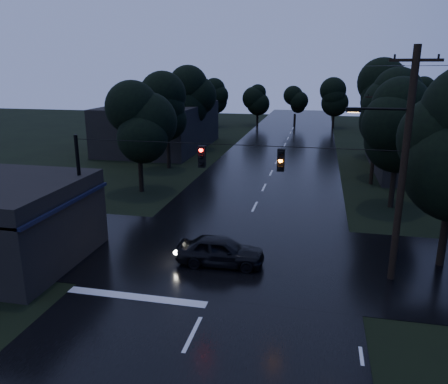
% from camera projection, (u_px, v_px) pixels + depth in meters
% --- Properties ---
extents(main_road, '(12.00, 120.00, 0.02)m').
position_uv_depth(main_road, '(271.00, 173.00, 38.96)').
color(main_road, black).
rests_on(main_road, ground).
extents(cross_street, '(60.00, 9.00, 0.02)m').
position_uv_depth(cross_street, '(231.00, 255.00, 22.06)').
color(cross_street, black).
rests_on(cross_street, ground).
extents(building_far_right, '(10.00, 14.00, 4.40)m').
position_uv_depth(building_far_right, '(432.00, 147.00, 39.23)').
color(building_far_right, black).
rests_on(building_far_right, ground).
extents(building_far_left, '(10.00, 16.00, 5.00)m').
position_uv_depth(building_far_left, '(161.00, 126.00, 50.52)').
color(building_far_left, black).
rests_on(building_far_left, ground).
extents(utility_pole_main, '(3.50, 0.30, 10.00)m').
position_uv_depth(utility_pole_main, '(402.00, 164.00, 18.14)').
color(utility_pole_main, black).
rests_on(utility_pole_main, ground).
extents(utility_pole_far, '(2.00, 0.30, 7.50)m').
position_uv_depth(utility_pole_far, '(375.00, 136.00, 34.30)').
color(utility_pole_far, black).
rests_on(utility_pole_far, ground).
extents(anchor_pole_left, '(0.18, 0.18, 6.00)m').
position_uv_depth(anchor_pole_left, '(81.00, 194.00, 21.83)').
color(anchor_pole_left, black).
rests_on(anchor_pole_left, ground).
extents(span_signals, '(15.00, 0.37, 1.12)m').
position_uv_depth(span_signals, '(240.00, 157.00, 19.54)').
color(span_signals, black).
rests_on(span_signals, ground).
extents(tree_left_a, '(3.92, 3.92, 8.26)m').
position_uv_depth(tree_left_a, '(138.00, 122.00, 31.84)').
color(tree_left_a, black).
rests_on(tree_left_a, ground).
extents(tree_left_b, '(4.20, 4.20, 8.85)m').
position_uv_depth(tree_left_b, '(167.00, 107.00, 39.37)').
color(tree_left_b, black).
rests_on(tree_left_b, ground).
extents(tree_left_c, '(4.48, 4.48, 9.44)m').
position_uv_depth(tree_left_c, '(192.00, 96.00, 48.78)').
color(tree_left_c, black).
rests_on(tree_left_c, ground).
extents(tree_right_a, '(4.20, 4.20, 8.85)m').
position_uv_depth(tree_right_a, '(399.00, 124.00, 28.05)').
color(tree_right_a, black).
rests_on(tree_right_a, ground).
extents(tree_right_b, '(4.48, 4.48, 9.44)m').
position_uv_depth(tree_right_b, '(392.00, 107.00, 35.33)').
color(tree_right_b, black).
rests_on(tree_right_b, ground).
extents(tree_right_c, '(4.76, 4.76, 10.03)m').
position_uv_depth(tree_right_c, '(384.00, 95.00, 44.49)').
color(tree_right_c, black).
rests_on(tree_right_c, ground).
extents(car, '(4.24, 1.84, 1.42)m').
position_uv_depth(car, '(221.00, 251.00, 20.81)').
color(car, black).
rests_on(car, ground).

